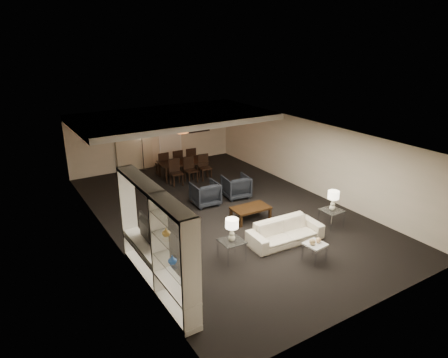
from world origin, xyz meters
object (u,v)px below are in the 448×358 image
at_px(chair_nm, 191,170).
at_px(floor_lamp, 143,151).
at_px(marble_table, 314,252).
at_px(vase_amber, 166,232).
at_px(sofa, 285,232).
at_px(chair_nr, 205,167).
at_px(floor_speaker, 151,221).
at_px(vase_blue, 172,260).
at_px(chair_fl, 162,164).
at_px(table_lamp_left, 232,230).
at_px(dining_table, 183,169).
at_px(coffee_table, 251,213).
at_px(side_table_right, 331,218).
at_px(side_table_left, 232,250).
at_px(chair_fr, 190,159).
at_px(armchair_left, 205,194).
at_px(armchair_right, 236,186).
at_px(chair_nl, 176,173).
at_px(table_lamp_right, 333,201).
at_px(television, 145,232).
at_px(chair_fm, 176,161).
at_px(pendant_light, 181,129).

relative_size(chair_nm, floor_lamp, 0.58).
height_order(marble_table, vase_amber, vase_amber).
relative_size(sofa, chair_nr, 2.15).
relative_size(sofa, floor_speaker, 2.12).
relative_size(vase_blue, chair_fl, 0.19).
distance_m(table_lamp_left, dining_table, 6.29).
height_order(marble_table, dining_table, dining_table).
distance_m(coffee_table, side_table_right, 2.34).
bearing_deg(floor_lamp, table_lamp_left, -94.99).
xyz_separation_m(side_table_left, chair_fr, (2.27, 6.69, 0.21)).
distance_m(armchair_left, vase_amber, 5.26).
xyz_separation_m(vase_amber, chair_fr, (4.27, 7.44, -1.17)).
bearing_deg(vase_blue, armchair_right, 44.87).
distance_m(chair_nl, floor_lamp, 2.34).
relative_size(side_table_right, chair_nm, 0.59).
xyz_separation_m(table_lamp_right, television, (-5.37, 0.57, 0.24)).
height_order(side_table_left, side_table_right, same).
xyz_separation_m(side_table_right, chair_nm, (-1.73, 5.39, 0.21)).
bearing_deg(floor_speaker, coffee_table, -2.23).
height_order(side_table_left, chair_fm, chair_fm).
distance_m(side_table_left, side_table_right, 3.40).
bearing_deg(vase_blue, vase_amber, 90.00).
relative_size(armchair_left, armchair_right, 1.00).
distance_m(armchair_left, chair_nm, 2.17).
xyz_separation_m(coffee_table, vase_blue, (-3.70, -2.58, 0.95)).
relative_size(armchair_right, side_table_left, 1.49).
height_order(coffee_table, chair_fl, chair_fl).
bearing_deg(television, pendant_light, -33.53).
distance_m(marble_table, chair_fm, 7.79).
height_order(chair_nr, floor_lamp, floor_lamp).
distance_m(side_table_left, floor_speaker, 2.46).
height_order(chair_nr, chair_fl, same).
height_order(vase_blue, dining_table, vase_blue).
relative_size(sofa, coffee_table, 1.82).
xyz_separation_m(side_table_left, chair_fl, (1.07, 6.69, 0.21)).
height_order(armchair_right, table_lamp_right, table_lamp_right).
relative_size(sofa, armchair_right, 2.45).
height_order(floor_speaker, chair_fl, floor_speaker).
height_order(pendant_light, table_lamp_right, pendant_light).
relative_size(television, floor_lamp, 0.64).
bearing_deg(armchair_right, sofa, 87.35).
distance_m(armchair_right, marble_table, 4.44).
bearing_deg(pendant_light, chair_fl, 127.07).
bearing_deg(chair_fl, armchair_left, 90.77).
xyz_separation_m(side_table_right, table_lamp_left, (-3.40, 0.00, 0.55)).
height_order(pendant_light, chair_nr, pendant_light).
bearing_deg(sofa, chair_nr, 87.01).
relative_size(side_table_left, floor_lamp, 0.34).
bearing_deg(side_table_right, sofa, 180.00).
bearing_deg(vase_blue, chair_nl, 64.28).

